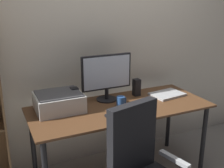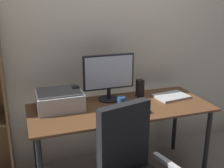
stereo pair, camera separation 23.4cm
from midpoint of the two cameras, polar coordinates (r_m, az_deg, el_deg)
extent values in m
cube|color=beige|center=(2.84, 0.63, 9.61)|extent=(6.40, 0.10, 2.60)
cube|color=#56351E|center=(2.53, 4.49, -4.90)|extent=(1.65, 0.69, 0.02)
cylinder|color=black|center=(2.85, 21.21, -11.63)|extent=(0.04, 0.04, 0.72)
cylinder|color=black|center=(2.77, -13.11, -11.69)|extent=(0.04, 0.04, 0.72)
cylinder|color=black|center=(3.25, 14.85, -7.28)|extent=(0.04, 0.04, 0.72)
cylinder|color=black|center=(2.68, 1.84, -3.14)|extent=(0.20, 0.20, 0.01)
cylinder|color=black|center=(2.66, 1.85, -2.02)|extent=(0.04, 0.04, 0.10)
cube|color=black|center=(2.60, 1.90, 2.47)|extent=(0.49, 0.03, 0.33)
cube|color=silver|center=(2.59, 2.01, 2.39)|extent=(0.46, 0.01, 0.30)
cube|color=black|center=(2.33, 4.71, -6.47)|extent=(0.29, 0.11, 0.02)
cube|color=black|center=(2.43, 9.57, -5.45)|extent=(0.07, 0.10, 0.03)
cylinder|color=#285193|center=(2.51, 4.51, -3.68)|extent=(0.07, 0.07, 0.09)
cube|color=#285193|center=(2.53, 5.46, -3.46)|extent=(0.02, 0.01, 0.05)
cube|color=#B7BABC|center=(2.83, 14.43, -2.50)|extent=(0.35, 0.27, 0.02)
cube|color=black|center=(2.56, -4.85, -2.39)|extent=(0.06, 0.07, 0.17)
cube|color=black|center=(2.77, 8.17, -0.89)|extent=(0.06, 0.07, 0.17)
cube|color=silver|center=(2.48, -8.11, -3.37)|extent=(0.40, 0.34, 0.15)
cube|color=#424244|center=(2.46, -8.19, -1.61)|extent=(0.37, 0.31, 0.01)
cube|color=black|center=(1.97, 5.92, -11.23)|extent=(0.41, 0.16, 0.52)
cube|color=#B7BABC|center=(2.09, 14.53, -15.43)|extent=(0.10, 0.26, 0.03)
cube|color=brown|center=(2.57, -18.84, -1.55)|extent=(0.02, 0.28, 1.79)
camera|label=1|loc=(0.12, -87.23, 0.88)|focal=44.50mm
camera|label=2|loc=(0.12, 92.77, -0.88)|focal=44.50mm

